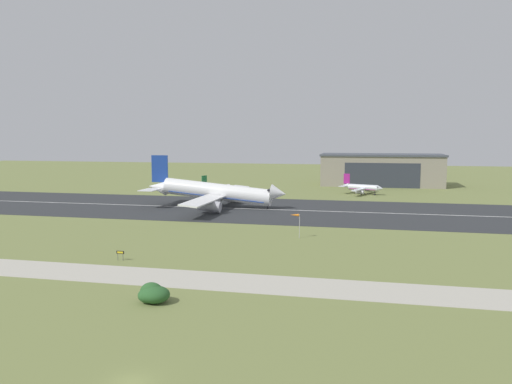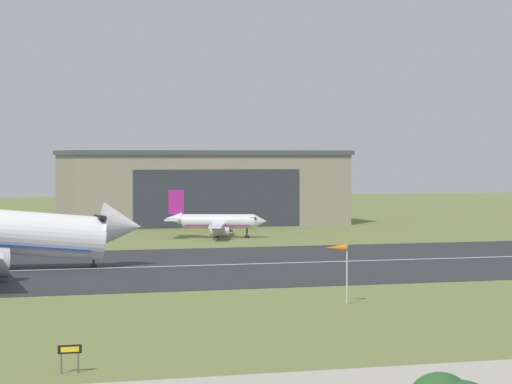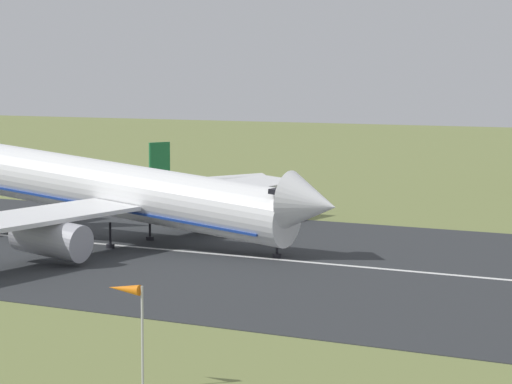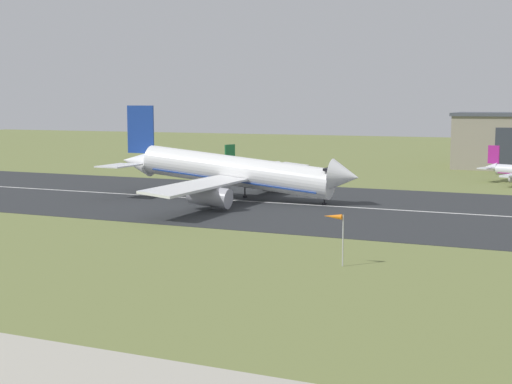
{
  "view_description": "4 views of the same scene",
  "coord_description": "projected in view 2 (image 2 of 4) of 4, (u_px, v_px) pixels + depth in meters",
  "views": [
    {
      "loc": [
        21.71,
        -42.1,
        23.69
      ],
      "look_at": [
        -3.71,
        73.19,
        10.48
      ],
      "focal_mm": 35.0,
      "sensor_mm": 36.0,
      "label": 1
    },
    {
      "loc": [
        -36.1,
        -34.1,
        14.06
      ],
      "look_at": [
        -0.74,
        76.43,
        10.61
      ],
      "focal_mm": 85.0,
      "sensor_mm": 36.0,
      "label": 2
    },
    {
      "loc": [
        44.58,
        19.46,
        17.19
      ],
      "look_at": [
        5.15,
        87.46,
        9.37
      ],
      "focal_mm": 85.0,
      "sensor_mm": 36.0,
      "label": 3
    },
    {
      "loc": [
        28.3,
        -1.42,
        17.59
      ],
      "look_at": [
        -6.55,
        79.56,
        6.65
      ],
      "focal_mm": 50.0,
      "sensor_mm": 36.0,
      "label": 4
    }
  ],
  "objects": [
    {
      "name": "windsock_pole",
      "position": [
        337.0,
        251.0,
        114.16
      ],
      "size": [
        2.26,
        0.66,
        5.73
      ],
      "color": "#B7B7BC",
      "rests_on": "ground_plane"
    },
    {
      "name": "ground_plane",
      "position": [
        335.0,
        328.0,
        98.77
      ],
      "size": [
        650.86,
        650.86,
        0.0
      ],
      "primitive_type": "plane",
      "color": "olive"
    },
    {
      "name": "airplane_parked_west",
      "position": [
        216.0,
        222.0,
        207.63
      ],
      "size": [
        18.17,
        21.11,
        8.23
      ],
      "color": "silver",
      "rests_on": "ground_plane"
    },
    {
      "name": "taxiway_road",
      "position": [
        469.0,
        377.0,
        76.68
      ],
      "size": [
        308.14,
        10.31,
        0.05
      ],
      "primitive_type": "cube",
      "color": "#B2AD9E",
      "rests_on": "ground_plane"
    },
    {
      "name": "hangar_building",
      "position": [
        202.0,
        187.0,
        248.9
      ],
      "size": [
        57.59,
        24.8,
        15.19
      ],
      "color": "gray",
      "rests_on": "ground_plane"
    },
    {
      "name": "runway_strip",
      "position": [
        168.0,
        266.0,
        153.66
      ],
      "size": [
        410.86,
        55.6,
        0.06
      ],
      "primitive_type": "cube",
      "color": "#2B2D30",
      "rests_on": "ground_plane"
    },
    {
      "name": "runway_centreline",
      "position": [
        168.0,
        266.0,
        153.66
      ],
      "size": [
        369.77,
        0.7,
        0.01
      ],
      "primitive_type": "cube",
      "color": "silver",
      "rests_on": "runway_strip"
    },
    {
      "name": "runway_sign",
      "position": [
        70.0,
        352.0,
        78.17
      ],
      "size": [
        1.56,
        0.13,
        1.86
      ],
      "color": "#4C4C51",
      "rests_on": "ground_plane"
    }
  ]
}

